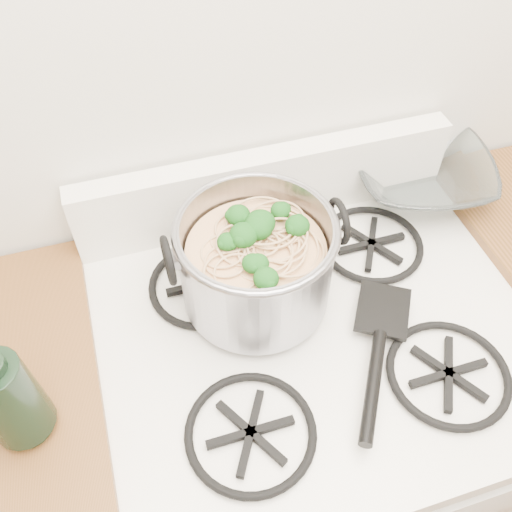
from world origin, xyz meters
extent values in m
cube|color=white|center=(0.00, 1.27, 0.41)|extent=(0.76, 0.65, 0.81)
cube|color=white|center=(0.00, 1.27, 0.88)|extent=(0.76, 0.65, 0.04)
cube|color=black|center=(0.00, 1.27, 0.91)|extent=(0.60, 0.56, 0.02)
cube|color=silver|center=(-0.51, 1.27, 0.44)|extent=(0.25, 0.65, 0.88)
cube|color=#513313|center=(-0.51, 1.27, 0.90)|extent=(0.25, 0.65, 0.04)
cylinder|color=#92929A|center=(-0.09, 1.36, 1.01)|extent=(0.26, 0.26, 0.17)
torus|color=#92929A|center=(-0.09, 1.36, 1.09)|extent=(0.27, 0.27, 0.01)
torus|color=black|center=(-0.23, 1.36, 1.07)|extent=(0.01, 0.08, 0.08)
torus|color=black|center=(0.06, 1.36, 1.07)|extent=(0.01, 0.08, 0.08)
cylinder|color=tan|center=(-0.09, 1.36, 0.99)|extent=(0.23, 0.23, 0.12)
sphere|color=#154C14|center=(-0.09, 1.36, 1.06)|extent=(0.04, 0.04, 0.04)
sphere|color=#154C14|center=(-0.09, 1.36, 1.06)|extent=(0.04, 0.04, 0.04)
sphere|color=#154C14|center=(-0.09, 1.36, 1.06)|extent=(0.04, 0.04, 0.04)
sphere|color=#154C14|center=(-0.09, 1.36, 1.06)|extent=(0.04, 0.04, 0.04)
sphere|color=#154C14|center=(-0.09, 1.36, 1.06)|extent=(0.04, 0.04, 0.04)
sphere|color=#154C14|center=(-0.09, 1.36, 1.06)|extent=(0.04, 0.04, 0.04)
sphere|color=#154C14|center=(-0.09, 1.36, 1.06)|extent=(0.04, 0.04, 0.04)
sphere|color=#154C14|center=(-0.09, 1.36, 1.06)|extent=(0.04, 0.04, 0.04)
sphere|color=#154C14|center=(-0.09, 1.36, 1.06)|extent=(0.04, 0.04, 0.04)
sphere|color=#154C14|center=(-0.09, 1.36, 1.06)|extent=(0.04, 0.04, 0.04)
imported|color=white|center=(0.33, 1.53, 0.94)|extent=(0.14, 0.14, 0.03)
imported|color=black|center=(-0.49, 1.22, 1.04)|extent=(0.10, 0.10, 0.24)
camera|label=1|loc=(-0.27, 0.77, 1.75)|focal=40.00mm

